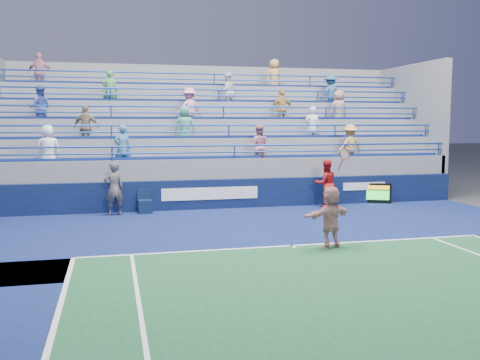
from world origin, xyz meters
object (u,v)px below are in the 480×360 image
object	(u,v)px
judge_chair	(145,206)
ball_girl	(326,184)
line_judge	(114,189)
tennis_player	(330,217)
serve_speed_board	(376,193)

from	to	relation	value
judge_chair	ball_girl	size ratio (longest dim) A/B	0.48
line_judge	ball_girl	xyz separation A→B (m)	(7.84, 0.03, -0.04)
ball_girl	tennis_player	bearing A→B (deg)	68.38
serve_speed_board	ball_girl	distance (m)	2.40
judge_chair	tennis_player	world-z (taller)	tennis_player
tennis_player	ball_girl	distance (m)	6.75
judge_chair	tennis_player	distance (m)	7.78
line_judge	ball_girl	world-z (taller)	line_judge
line_judge	ball_girl	size ratio (longest dim) A/B	1.05
judge_chair	line_judge	distance (m)	1.27
serve_speed_board	line_judge	world-z (taller)	line_judge
serve_speed_board	ball_girl	xyz separation A→B (m)	(-2.32, -0.38, 0.49)
tennis_player	line_judge	xyz separation A→B (m)	(-5.36, 6.25, 0.13)
serve_speed_board	line_judge	xyz separation A→B (m)	(-10.16, -0.41, 0.53)
serve_speed_board	judge_chair	xyz separation A→B (m)	(-9.10, -0.21, -0.13)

